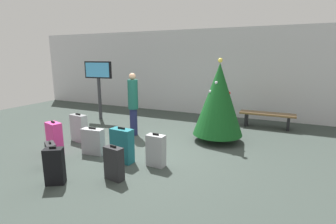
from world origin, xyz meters
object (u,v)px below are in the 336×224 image
Objects in this scene: suitcase_1 at (156,151)px; suitcase_3 at (51,155)px; holiday_tree at (219,99)px; suitcase_5 at (55,166)px; flight_info_kiosk at (98,78)px; suitcase_7 at (79,128)px; waiting_bench at (267,116)px; traveller_0 at (133,102)px; suitcase_6 at (114,163)px; suitcase_2 at (55,138)px; suitcase_4 at (93,141)px; suitcase_0 at (122,146)px.

suitcase_3 is at bearing -154.25° from suitcase_1.
holiday_tree reaches higher than suitcase_5.
flight_info_kiosk is (-4.46, 0.67, 0.34)m from holiday_tree.
suitcase_7 reaches higher than suitcase_1.
waiting_bench is at bearing 52.80° from suitcase_3.
suitcase_3 is (-0.36, -2.59, -0.70)m from traveller_0.
flight_info_kiosk is at bearing -167.06° from waiting_bench.
holiday_tree is 3.30m from suitcase_6.
suitcase_5 is 1.03m from suitcase_6.
waiting_bench is at bearing 46.04° from suitcase_2.
suitcase_3 is at bearing -64.59° from flight_info_kiosk.
suitcase_6 is at bearing -34.83° from suitcase_4.
holiday_tree is 4.17m from suitcase_3.
suitcase_7 reaches higher than suitcase_6.
holiday_tree is at bearing 68.27° from suitcase_6.
suitcase_0 is 1.11× the size of suitcase_5.
suitcase_5 is (0.66, -0.49, 0.08)m from suitcase_3.
suitcase_2 is (-0.86, -2.04, -0.58)m from traveller_0.
suitcase_0 reaches higher than suitcase_1.
suitcase_5 reaches higher than suitcase_4.
suitcase_0 is at bearing 34.54° from suitcase_3.
waiting_bench is at bearing 12.94° from flight_info_kiosk.
suitcase_3 is 1.51m from suitcase_6.
suitcase_1 is (3.71, -2.79, -1.14)m from flight_info_kiosk.
suitcase_0 reaches higher than suitcase_7.
flight_info_kiosk is at bearing 142.99° from suitcase_1.
holiday_tree is at bearing 11.20° from traveller_0.
suitcase_7 is at bearing -63.46° from flight_info_kiosk.
suitcase_5 is 2.37m from suitcase_7.
suitcase_5 is (0.35, -1.41, 0.03)m from suitcase_4.
suitcase_0 is 1.71m from suitcase_2.
traveller_0 is at bearing 114.92° from suitcase_0.
suitcase_0 is at bearing 113.92° from suitcase_6.
suitcase_2 is 0.89m from suitcase_4.
flight_info_kiosk reaches higher than suitcase_2.
waiting_bench is 2.18× the size of suitcase_7.
traveller_0 is at bearing -144.92° from waiting_bench.
suitcase_0 is 1.10× the size of suitcase_1.
suitcase_6 is 2.58m from suitcase_7.
suitcase_0 is 1.42× the size of suitcase_3.
traveller_0 is 2.37m from suitcase_1.
suitcase_2 is at bearing -141.88° from holiday_tree.
suitcase_4 is (-2.39, -2.13, -0.83)m from holiday_tree.
suitcase_4 is 0.97× the size of suitcase_6.
waiting_bench is 0.94× the size of traveller_0.
suitcase_3 is at bearing -127.20° from waiting_bench.
waiting_bench is at bearing 65.04° from suitcase_6.
suitcase_4 is 1.11m from suitcase_7.
flight_info_kiosk is at bearing 115.41° from suitcase_3.
flight_info_kiosk is 1.16× the size of traveller_0.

